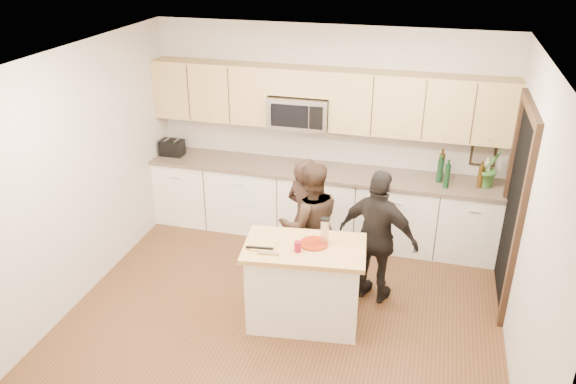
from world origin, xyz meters
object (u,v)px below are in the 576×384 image
(toaster, at_px, (172,148))
(woman_left, at_px, (306,219))
(island, at_px, (304,284))
(woman_center, at_px, (310,225))
(woman_right, at_px, (378,238))

(toaster, bearing_deg, woman_left, -24.65)
(island, relative_size, woman_left, 0.87)
(island, relative_size, toaster, 4.20)
(woman_center, bearing_deg, island, 73.68)
(island, relative_size, woman_right, 0.84)
(island, bearing_deg, woman_right, 35.24)
(woman_center, bearing_deg, toaster, -51.46)
(woman_left, bearing_deg, island, 130.43)
(woman_left, relative_size, woman_center, 1.00)
(island, xyz_separation_m, woman_left, (-0.19, 0.85, 0.28))
(toaster, bearing_deg, woman_right, -22.46)
(woman_center, bearing_deg, woman_right, 145.23)
(toaster, xyz_separation_m, woman_left, (2.09, -0.96, -0.31))
(woman_right, bearing_deg, island, 58.70)
(woman_left, xyz_separation_m, woman_center, (0.08, -0.12, 0.00))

